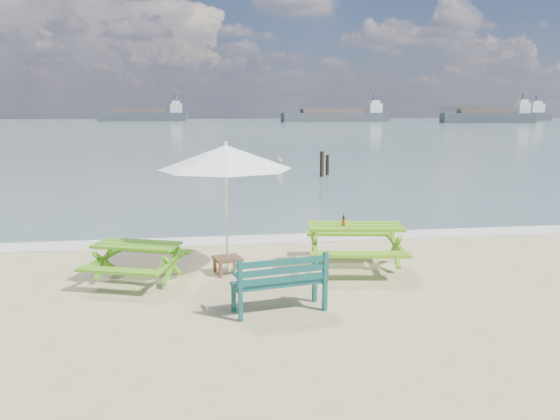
{
  "coord_description": "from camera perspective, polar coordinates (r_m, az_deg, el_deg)",
  "views": [
    {
      "loc": [
        -1.49,
        -7.94,
        3.06
      ],
      "look_at": [
        0.07,
        3.0,
        1.0
      ],
      "focal_mm": 35.0,
      "sensor_mm": 36.0,
      "label": 1
    }
  ],
  "objects": [
    {
      "name": "park_bench",
      "position": [
        8.43,
        -0.09,
        -8.74
      ],
      "size": [
        1.5,
        0.75,
        0.88
      ],
      "color": "#104540",
      "rests_on": "ground"
    },
    {
      "name": "side_table",
      "position": [
        10.34,
        -5.49,
        -5.74
      ],
      "size": [
        0.59,
        0.59,
        0.32
      ],
      "color": "brown",
      "rests_on": "ground"
    },
    {
      "name": "picnic_table_left",
      "position": [
        10.09,
        -14.66,
        -5.43
      ],
      "size": [
        1.94,
        2.04,
        0.71
      ],
      "color": "#509A17",
      "rests_on": "ground"
    },
    {
      "name": "picnic_table_right",
      "position": [
        10.69,
        7.8,
        -3.88
      ],
      "size": [
        2.07,
        2.24,
        0.86
      ],
      "color": "#63A519",
      "rests_on": "ground"
    },
    {
      "name": "mooring_pilings",
      "position": [
        25.18,
        4.64,
        4.54
      ],
      "size": [
        0.58,
        0.78,
        1.36
      ],
      "color": "black",
      "rests_on": "ground"
    },
    {
      "name": "sea",
      "position": [
        93.0,
        -7.27,
        8.58
      ],
      "size": [
        300.0,
        300.0,
        0.0
      ],
      "primitive_type": "plane",
      "color": "slate",
      "rests_on": "ground"
    },
    {
      "name": "swimmer",
      "position": [
        27.38,
        -0.18,
        3.7
      ],
      "size": [
        0.65,
        0.43,
        1.76
      ],
      "color": "tan",
      "rests_on": "ground"
    },
    {
      "name": "patio_umbrella",
      "position": [
        9.96,
        -5.7,
        5.51
      ],
      "size": [
        2.97,
        2.97,
        2.41
      ],
      "color": "silver",
      "rests_on": "ground"
    },
    {
      "name": "foam_strip",
      "position": [
        12.99,
        -1.31,
        -3.04
      ],
      "size": [
        22.0,
        0.9,
        0.01
      ],
      "primitive_type": "cube",
      "color": "silver",
      "rests_on": "ground"
    },
    {
      "name": "beer_bottle",
      "position": [
        10.47,
        6.66,
        -1.2
      ],
      "size": [
        0.06,
        0.06,
        0.25
      ],
      "color": "#995B16",
      "rests_on": "picnic_table_right"
    },
    {
      "name": "cargo_ships",
      "position": [
        139.46,
        16.95,
        9.32
      ],
      "size": [
        161.74,
        34.68,
        4.4
      ],
      "color": "#3B4046",
      "rests_on": "ground"
    }
  ]
}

